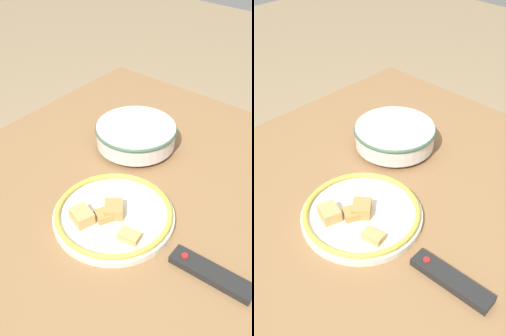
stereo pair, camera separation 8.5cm
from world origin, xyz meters
TOP-DOWN VIEW (x-y plane):
  - ground_plane at (0.00, 0.00)m, footprint 8.00×8.00m
  - dining_table at (0.00, 0.00)m, footprint 1.22×1.03m
  - noodle_bowl at (-0.17, -0.08)m, footprint 0.26×0.26m
  - food_plate at (0.13, 0.07)m, footprint 0.32×0.32m
  - tv_remote at (0.12, 0.36)m, footprint 0.06×0.20m

SIDE VIEW (x-z plane):
  - ground_plane at x=0.00m, z-range 0.00..0.00m
  - dining_table at x=0.00m, z-range 0.28..0.99m
  - tv_remote at x=0.12m, z-range 0.71..0.73m
  - food_plate at x=0.13m, z-range 0.70..0.75m
  - noodle_bowl at x=-0.17m, z-range 0.72..0.80m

